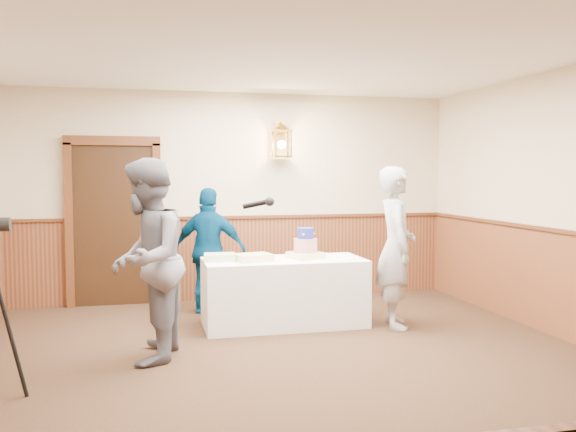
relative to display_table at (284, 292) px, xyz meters
name	(u,v)px	position (x,y,z in m)	size (l,w,h in m)	color
ground	(300,383)	(-0.30, -1.90, -0.38)	(7.00, 7.00, 0.00)	#322113
room_shell	(281,195)	(-0.36, -1.45, 1.15)	(6.02, 7.02, 2.81)	beige
display_table	(284,292)	(0.00, 0.00, 0.00)	(1.80, 0.80, 0.75)	white
tiered_cake	(306,246)	(0.26, 0.03, 0.51)	(0.43, 0.43, 0.35)	beige
sheet_cake_yellow	(254,257)	(-0.36, -0.07, 0.41)	(0.38, 0.29, 0.08)	#F7F393
sheet_cake_green	(220,257)	(-0.72, 0.04, 0.41)	(0.34, 0.27, 0.08)	#ACE3A0
interviewer	(146,260)	(-1.51, -1.00, 0.55)	(1.54, 1.03, 1.85)	slate
baker	(396,247)	(1.19, -0.36, 0.52)	(0.65, 0.43, 1.79)	#A2A3A8
assistant_p	(210,250)	(-0.75, 0.80, 0.40)	(0.90, 0.38, 1.54)	navy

